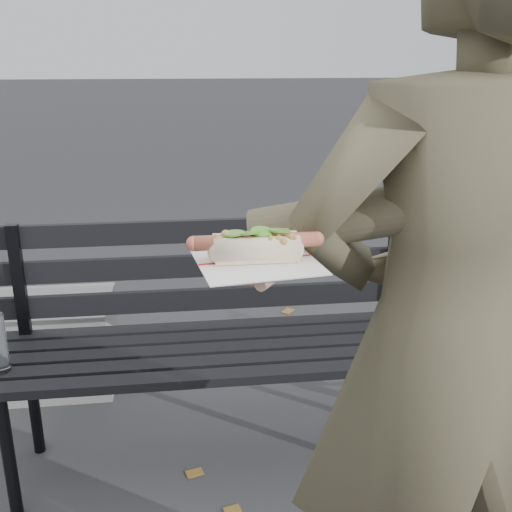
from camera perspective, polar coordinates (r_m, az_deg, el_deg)
The scene contains 3 objects.
park_bench at distance 2.10m, azimuth -4.34°, elevation -6.72°, with size 1.50×0.44×0.88m.
person at distance 1.25m, azimuth 17.12°, elevation -8.47°, with size 0.63×0.42×1.74m, color brown.
held_hotdog at distance 1.06m, azimuth 9.59°, elevation 3.16°, with size 0.62×0.31×0.20m.
Camera 1 is at (-0.20, -0.96, 1.42)m, focal length 42.00 mm.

